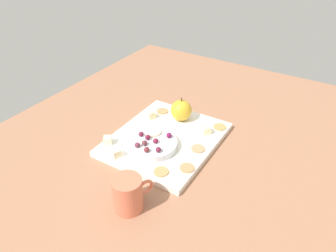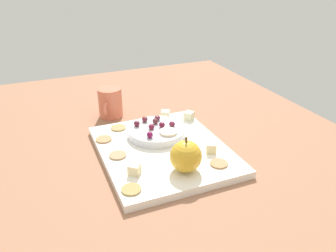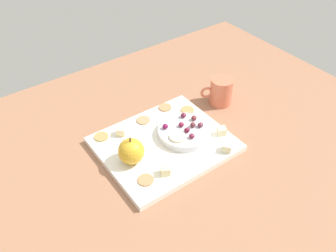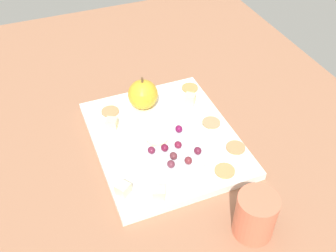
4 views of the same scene
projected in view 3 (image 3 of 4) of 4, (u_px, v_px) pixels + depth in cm
name	position (u px, v px, depth cm)	size (l,w,h in cm)	color
table	(169.00, 151.00, 102.12)	(140.59, 104.67, 3.68)	#99674B
platter	(164.00, 144.00, 100.37)	(35.42, 29.79, 1.83)	white
serving_dish	(184.00, 132.00, 101.47)	(15.16, 15.16, 2.11)	silver
apple_whole	(132.00, 152.00, 91.70)	(7.01, 7.01, 7.01)	gold
apple_stem	(131.00, 141.00, 89.02)	(0.50, 0.50, 1.20)	brown
cheese_cube_0	(222.00, 131.00, 101.50)	(2.37, 2.37, 2.37)	beige
cheese_cube_1	(227.00, 148.00, 96.35)	(2.37, 2.37, 2.37)	beige
cheese_cube_2	(165.00, 170.00, 90.02)	(2.37, 2.37, 2.37)	beige
cheese_cube_3	(121.00, 131.00, 101.39)	(2.37, 2.37, 2.37)	beige
cracker_0	(146.00, 180.00, 88.91)	(4.07, 4.07, 0.40)	tan
cracker_1	(143.00, 120.00, 106.70)	(4.07, 4.07, 0.40)	tan
cracker_2	(187.00, 110.00, 110.49)	(4.07, 4.07, 0.40)	tan
cracker_3	(165.00, 107.00, 111.48)	(4.07, 4.07, 0.40)	tan
cracker_4	(101.00, 137.00, 101.15)	(4.07, 4.07, 0.40)	#A9894D
grape_0	(187.00, 130.00, 99.27)	(1.68, 1.51, 1.49)	maroon
grape_1	(194.00, 118.00, 103.31)	(1.68, 1.51, 1.51)	maroon
grape_2	(181.00, 125.00, 101.13)	(1.68, 1.51, 1.35)	maroon
grape_3	(200.00, 125.00, 101.02)	(1.68, 1.51, 1.40)	brown
grape_4	(165.00, 126.00, 100.39)	(1.68, 1.51, 1.59)	maroon
grape_5	(192.00, 136.00, 97.47)	(1.68, 1.51, 1.37)	maroon
grape_6	(193.00, 125.00, 100.96)	(1.68, 1.51, 1.52)	brown
grape_7	(183.00, 115.00, 104.27)	(1.68, 1.51, 1.51)	maroon
apple_slice_0	(178.00, 137.00, 97.80)	(4.55, 4.55, 0.60)	beige
cup	(221.00, 91.00, 113.89)	(9.75, 7.16, 8.93)	#D76C4E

